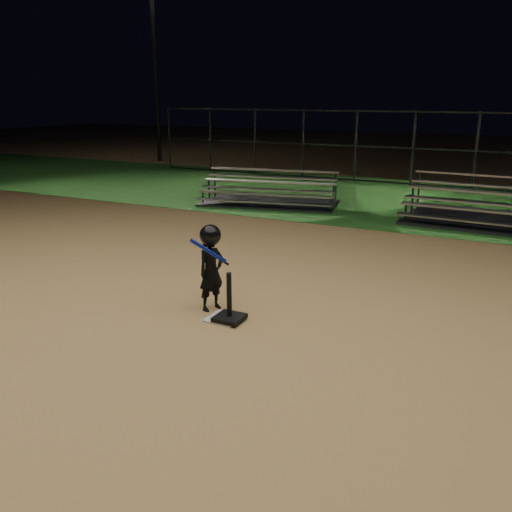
# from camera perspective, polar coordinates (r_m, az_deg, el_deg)

# --- Properties ---
(ground) EXTENTS (80.00, 80.00, 0.00)m
(ground) POSITION_cam_1_polar(r_m,az_deg,el_deg) (7.60, -3.37, -6.64)
(ground) COLOR tan
(ground) RESTS_ON ground
(grass_strip) EXTENTS (60.00, 8.00, 0.01)m
(grass_strip) POSITION_cam_1_polar(r_m,az_deg,el_deg) (16.69, 13.93, 5.82)
(grass_strip) COLOR #20541B
(grass_strip) RESTS_ON ground
(home_plate) EXTENTS (0.45, 0.45, 0.02)m
(home_plate) POSITION_cam_1_polar(r_m,az_deg,el_deg) (7.59, -3.38, -6.56)
(home_plate) COLOR beige
(home_plate) RESTS_ON ground
(batting_tee) EXTENTS (0.38, 0.38, 0.68)m
(batting_tee) POSITION_cam_1_polar(r_m,az_deg,el_deg) (7.47, -2.82, -5.88)
(batting_tee) COLOR black
(batting_tee) RESTS_ON home_plate
(child_batter) EXTENTS (0.50, 0.56, 1.26)m
(child_batter) POSITION_cam_1_polar(r_m,az_deg,el_deg) (7.73, -4.75, -0.98)
(child_batter) COLOR black
(child_batter) RESTS_ON ground
(bleacher_left) EXTENTS (4.05, 2.52, 0.92)m
(bleacher_left) POSITION_cam_1_polar(r_m,az_deg,el_deg) (15.44, 1.37, 6.15)
(bleacher_left) COLOR #ABABB0
(bleacher_left) RESTS_ON ground
(bleacher_right) EXTENTS (4.68, 2.46, 1.12)m
(bleacher_right) POSITION_cam_1_polar(r_m,az_deg,el_deg) (14.06, 24.75, 3.74)
(bleacher_right) COLOR #AFAFB4
(bleacher_right) RESTS_ON ground
(backstop_fence) EXTENTS (20.08, 0.08, 2.50)m
(backstop_fence) POSITION_cam_1_polar(r_m,az_deg,el_deg) (19.44, 16.21, 10.83)
(backstop_fence) COLOR #38383D
(backstop_fence) RESTS_ON ground
(light_pole_left) EXTENTS (0.90, 0.53, 8.30)m
(light_pole_left) POSITION_cam_1_polar(r_m,az_deg,el_deg) (26.16, -10.73, 20.63)
(light_pole_left) COLOR #2D2D30
(light_pole_left) RESTS_ON ground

